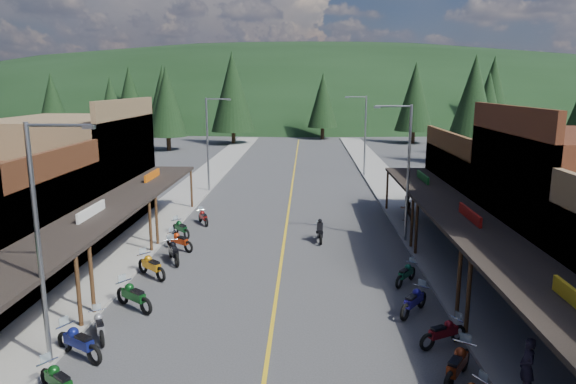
# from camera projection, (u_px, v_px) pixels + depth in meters

# --- Properties ---
(ground) EXTENTS (220.00, 220.00, 0.00)m
(ground) POSITION_uv_depth(u_px,v_px,m) (276.00, 296.00, 22.52)
(ground) COLOR #38383A
(ground) RESTS_ON ground
(centerline) EXTENTS (0.15, 90.00, 0.01)m
(centerline) POSITION_uv_depth(u_px,v_px,m) (290.00, 197.00, 42.08)
(centerline) COLOR gold
(centerline) RESTS_ON ground
(sidewalk_west) EXTENTS (3.40, 94.00, 0.15)m
(sidewalk_west) POSITION_uv_depth(u_px,v_px,m) (185.00, 196.00, 42.36)
(sidewalk_west) COLOR gray
(sidewalk_west) RESTS_ON ground
(sidewalk_east) EXTENTS (3.40, 94.00, 0.15)m
(sidewalk_east) POSITION_uv_depth(u_px,v_px,m) (397.00, 197.00, 41.76)
(sidewalk_east) COLOR gray
(sidewalk_east) RESTS_ON ground
(shop_west_3) EXTENTS (10.90, 10.20, 8.20)m
(shop_west_3) POSITION_uv_depth(u_px,v_px,m) (75.00, 172.00, 33.32)
(shop_west_3) COLOR brown
(shop_west_3) RESTS_ON ground
(shop_east_3) EXTENTS (10.90, 10.20, 6.20)m
(shop_east_3) POSITION_uv_depth(u_px,v_px,m) (502.00, 190.00, 32.57)
(shop_east_3) COLOR #4C2D16
(shop_east_3) RESTS_ON ground
(streetlight_0) EXTENTS (2.16, 0.18, 8.00)m
(streetlight_0) POSITION_uv_depth(u_px,v_px,m) (42.00, 236.00, 15.97)
(streetlight_0) COLOR gray
(streetlight_0) RESTS_ON ground
(streetlight_1) EXTENTS (2.16, 0.18, 8.00)m
(streetlight_1) POSITION_uv_depth(u_px,v_px,m) (209.00, 140.00, 43.36)
(streetlight_1) COLOR gray
(streetlight_1) RESTS_ON ground
(streetlight_2) EXTENTS (2.16, 0.18, 8.00)m
(streetlight_2) POSITION_uv_depth(u_px,v_px,m) (406.00, 167.00, 29.18)
(streetlight_2) COLOR gray
(streetlight_2) RESTS_ON ground
(streetlight_3) EXTENTS (2.16, 0.18, 8.00)m
(streetlight_3) POSITION_uv_depth(u_px,v_px,m) (364.00, 132.00, 50.70)
(streetlight_3) COLOR gray
(streetlight_3) RESTS_ON ground
(ridge_hill) EXTENTS (310.00, 140.00, 60.00)m
(ridge_hill) POSITION_uv_depth(u_px,v_px,m) (302.00, 115.00, 154.55)
(ridge_hill) COLOR black
(ridge_hill) RESTS_ON ground
(pine_0) EXTENTS (5.04, 5.04, 11.00)m
(pine_0) POSITION_uv_depth(u_px,v_px,m) (52.00, 101.00, 83.21)
(pine_0) COLOR black
(pine_0) RESTS_ON ground
(pine_1) EXTENTS (5.88, 5.88, 12.50)m
(pine_1) POSITION_uv_depth(u_px,v_px,m) (163.00, 95.00, 90.32)
(pine_1) COLOR black
(pine_1) RESTS_ON ground
(pine_2) EXTENTS (6.72, 6.72, 14.00)m
(pine_2) POSITION_uv_depth(u_px,v_px,m) (233.00, 92.00, 77.94)
(pine_2) COLOR black
(pine_2) RESTS_ON ground
(pine_3) EXTENTS (5.04, 5.04, 11.00)m
(pine_3) POSITION_uv_depth(u_px,v_px,m) (323.00, 100.00, 85.59)
(pine_3) COLOR black
(pine_3) RESTS_ON ground
(pine_4) EXTENTS (5.88, 5.88, 12.50)m
(pine_4) POSITION_uv_depth(u_px,v_px,m) (415.00, 97.00, 79.08)
(pine_4) COLOR black
(pine_4) RESTS_ON ground
(pine_5) EXTENTS (6.72, 6.72, 14.00)m
(pine_5) POSITION_uv_depth(u_px,v_px,m) (493.00, 91.00, 90.11)
(pine_5) COLOR black
(pine_5) RESTS_ON ground
(pine_7) EXTENTS (5.88, 5.88, 12.50)m
(pine_7) POSITION_uv_depth(u_px,v_px,m) (130.00, 94.00, 96.47)
(pine_7) COLOR black
(pine_7) RESTS_ON ground
(pine_8) EXTENTS (4.48, 4.48, 10.00)m
(pine_8) POSITION_uv_depth(u_px,v_px,m) (112.00, 111.00, 61.17)
(pine_8) COLOR black
(pine_8) RESTS_ON ground
(pine_9) EXTENTS (4.93, 4.93, 10.80)m
(pine_9) POSITION_uv_depth(u_px,v_px,m) (487.00, 106.00, 64.38)
(pine_9) COLOR black
(pine_9) RESTS_ON ground
(pine_10) EXTENTS (5.38, 5.38, 11.60)m
(pine_10) POSITION_uv_depth(u_px,v_px,m) (167.00, 101.00, 70.65)
(pine_10) COLOR black
(pine_10) RESTS_ON ground
(pine_11) EXTENTS (5.82, 5.82, 12.40)m
(pine_11) POSITION_uv_depth(u_px,v_px,m) (473.00, 102.00, 57.51)
(pine_11) COLOR black
(pine_11) RESTS_ON ground
(bike_west_4) EXTENTS (2.03, 1.75, 1.16)m
(bike_west_4) POSITION_uv_depth(u_px,v_px,m) (58.00, 380.00, 15.07)
(bike_west_4) COLOR #0D4313
(bike_west_4) RESTS_ON ground
(bike_west_5) EXTENTS (2.31, 1.80, 1.28)m
(bike_west_5) POSITION_uv_depth(u_px,v_px,m) (79.00, 341.00, 17.23)
(bike_west_5) COLOR navy
(bike_west_5) RESTS_ON ground
(bike_west_6) EXTENTS (1.44, 1.96, 1.08)m
(bike_west_6) POSITION_uv_depth(u_px,v_px,m) (99.00, 325.00, 18.60)
(bike_west_6) COLOR gray
(bike_west_6) RESTS_ON ground
(bike_west_7) EXTENTS (2.27, 1.97, 1.30)m
(bike_west_7) POSITION_uv_depth(u_px,v_px,m) (134.00, 295.00, 21.00)
(bike_west_7) COLOR #0C4015
(bike_west_7) RESTS_ON ground
(bike_west_8) EXTENTS (2.15, 2.05, 1.27)m
(bike_west_8) POSITION_uv_depth(u_px,v_px,m) (151.00, 265.00, 24.50)
(bike_west_8) COLOR #C9800E
(bike_west_8) RESTS_ON ground
(bike_west_9) EXTENTS (1.63, 2.33, 1.27)m
(bike_west_9) POSITION_uv_depth(u_px,v_px,m) (174.00, 251.00, 26.59)
(bike_west_9) COLOR black
(bike_west_9) RESTS_ON ground
(bike_west_10) EXTENTS (2.07, 1.76, 1.18)m
(bike_west_10) POSITION_uv_depth(u_px,v_px,m) (179.00, 240.00, 28.55)
(bike_west_10) COLOR #B8300D
(bike_west_10) RESTS_ON ground
(bike_west_11) EXTENTS (1.83, 1.97, 1.16)m
(bike_west_11) POSITION_uv_depth(u_px,v_px,m) (181.00, 228.00, 31.10)
(bike_west_11) COLOR #0D411B
(bike_west_11) RESTS_ON ground
(bike_west_12) EXTENTS (1.43, 1.93, 1.06)m
(bike_west_12) POSITION_uv_depth(u_px,v_px,m) (203.00, 217.00, 33.89)
(bike_west_12) COLOR maroon
(bike_west_12) RESTS_ON ground
(bike_east_5) EXTENTS (1.85, 2.30, 1.29)m
(bike_east_5) POSITION_uv_depth(u_px,v_px,m) (457.00, 364.00, 15.83)
(bike_east_5) COLOR maroon
(bike_east_5) RESTS_ON ground
(bike_east_6) EXTENTS (2.06, 1.51, 1.13)m
(bike_east_6) POSITION_uv_depth(u_px,v_px,m) (443.00, 332.00, 18.04)
(bike_east_6) COLOR maroon
(bike_east_6) RESTS_ON ground
(bike_east_7) EXTENTS (1.86, 2.14, 1.22)m
(bike_east_7) POSITION_uv_depth(u_px,v_px,m) (414.00, 300.00, 20.58)
(bike_east_7) COLOR navy
(bike_east_7) RESTS_ON ground
(bike_east_8) EXTENTS (1.63, 1.94, 1.10)m
(bike_east_8) POSITION_uv_depth(u_px,v_px,m) (406.00, 273.00, 23.72)
(bike_east_8) COLOR #0E4730
(bike_east_8) RESTS_ON ground
(rider_on_bike) EXTENTS (0.78, 1.95, 1.45)m
(rider_on_bike) POSITION_uv_depth(u_px,v_px,m) (320.00, 232.00, 30.14)
(rider_on_bike) COLOR black
(rider_on_bike) RESTS_ON ground
(pedestrian_east_a) EXTENTS (0.43, 0.64, 1.74)m
(pedestrian_east_a) POSITION_uv_depth(u_px,v_px,m) (527.00, 366.00, 14.97)
(pedestrian_east_a) COLOR #282132
(pedestrian_east_a) RESTS_ON sidewalk_east
(pedestrian_east_b) EXTENTS (0.95, 0.73, 1.72)m
(pedestrian_east_b) POSITION_uv_depth(u_px,v_px,m) (406.00, 208.00, 34.20)
(pedestrian_east_b) COLOR brown
(pedestrian_east_b) RESTS_ON sidewalk_east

